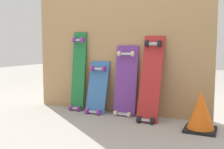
# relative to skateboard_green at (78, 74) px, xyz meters

# --- Properties ---
(ground_plane) EXTENTS (12.00, 12.00, 0.00)m
(ground_plane) POSITION_rel_skateboard_green_xyz_m (0.44, 0.02, -0.40)
(ground_plane) COLOR #9E9991
(plywood_wall_panel) EXTENTS (1.97, 0.04, 1.61)m
(plywood_wall_panel) POSITION_rel_skateboard_green_xyz_m (0.44, 0.09, 0.40)
(plywood_wall_panel) COLOR tan
(plywood_wall_panel) RESTS_ON ground
(skateboard_green) EXTENTS (0.16, 0.18, 0.93)m
(skateboard_green) POSITION_rel_skateboard_green_xyz_m (0.00, 0.00, 0.00)
(skateboard_green) COLOR #1E7238
(skateboard_green) RESTS_ON ground
(skateboard_blue) EXTENTS (0.22, 0.23, 0.62)m
(skateboard_blue) POSITION_rel_skateboard_green_xyz_m (0.25, -0.03, -0.16)
(skateboard_blue) COLOR #386BAD
(skateboard_blue) RESTS_ON ground
(skateboard_purple) EXTENTS (0.24, 0.18, 0.79)m
(skateboard_purple) POSITION_rel_skateboard_green_xyz_m (0.57, -0.00, -0.08)
(skateboard_purple) COLOR #6B338C
(skateboard_purple) RESTS_ON ground
(skateboard_red) EXTENTS (0.20, 0.32, 0.88)m
(skateboard_red) POSITION_rel_skateboard_green_xyz_m (0.85, -0.08, -0.03)
(skateboard_red) COLOR #B22626
(skateboard_red) RESTS_ON ground
(traffic_cone) EXTENTS (0.26, 0.26, 0.34)m
(traffic_cone) POSITION_rel_skateboard_green_xyz_m (1.34, -0.23, -0.23)
(traffic_cone) COLOR black
(traffic_cone) RESTS_ON ground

